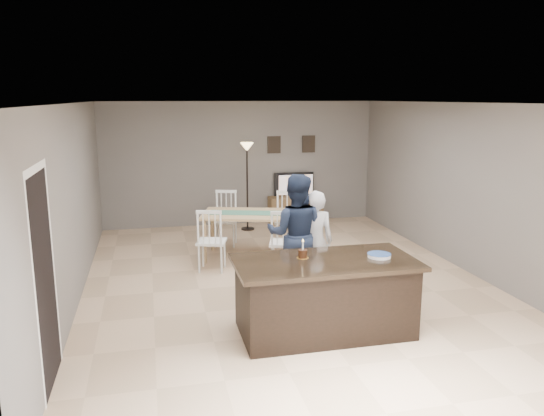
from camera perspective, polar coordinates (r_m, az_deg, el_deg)
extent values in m
plane|color=tan|center=(8.22, 1.54, -7.95)|extent=(8.00, 8.00, 0.00)
plane|color=slate|center=(11.73, -3.39, 4.80)|extent=(6.00, 0.00, 6.00)
plane|color=slate|center=(4.25, 15.59, -8.31)|extent=(6.00, 0.00, 6.00)
plane|color=slate|center=(7.68, -20.60, 0.33)|extent=(0.00, 8.00, 8.00)
plane|color=slate|center=(9.09, 20.22, 2.04)|extent=(0.00, 8.00, 8.00)
plane|color=white|center=(7.73, 1.65, 11.23)|extent=(8.00, 8.00, 0.00)
cube|color=black|center=(6.45, 5.67, -9.63)|extent=(2.00, 1.00, 0.85)
cube|color=black|center=(6.30, 5.75, -5.82)|extent=(2.15, 1.10, 0.05)
cube|color=brown|center=(11.95, 2.54, -0.17)|extent=(1.20, 0.40, 0.60)
imported|color=black|center=(11.91, 2.47, 2.55)|extent=(0.91, 0.12, 0.53)
plane|color=orange|center=(11.83, 2.58, 2.52)|extent=(0.78, 0.00, 0.78)
cube|color=black|center=(11.82, 0.22, 6.82)|extent=(0.30, 0.02, 0.38)
cube|color=black|center=(12.03, 3.96, 6.88)|extent=(0.30, 0.02, 0.38)
plane|color=black|center=(5.55, -23.20, -7.32)|extent=(0.00, 2.10, 2.10)
plane|color=white|center=(5.31, -24.11, 3.88)|extent=(0.00, 1.02, 1.02)
imported|color=silver|center=(7.66, 4.58, -3.61)|extent=(0.61, 0.46, 1.49)
imported|color=#182035|center=(7.55, 2.55, -2.86)|extent=(1.03, 0.92, 1.74)
cylinder|color=gold|center=(6.36, 3.32, -5.37)|extent=(0.15, 0.15, 0.00)
cylinder|color=#321C0D|center=(6.35, 3.32, -4.93)|extent=(0.11, 0.11, 0.10)
cylinder|color=white|center=(6.32, 3.33, -4.04)|extent=(0.02, 0.02, 0.11)
sphere|color=#FFBF4C|center=(6.30, 3.34, -3.50)|extent=(0.02, 0.02, 0.02)
cylinder|color=white|center=(6.51, 11.45, -5.15)|extent=(0.28, 0.28, 0.01)
cylinder|color=white|center=(6.50, 11.46, -5.04)|extent=(0.28, 0.28, 0.01)
cylinder|color=white|center=(6.50, 11.46, -4.93)|extent=(0.28, 0.28, 0.01)
cylinder|color=#325499|center=(6.50, 11.47, -4.85)|extent=(0.28, 0.28, 0.00)
cube|color=#A38358|center=(9.25, -2.18, -0.68)|extent=(1.91, 1.41, 0.04)
cylinder|color=#A38358|center=(9.07, -7.25, -3.62)|extent=(0.06, 0.06, 0.76)
cylinder|color=#A38358|center=(9.68, 2.60, -2.55)|extent=(0.06, 0.06, 0.76)
cube|color=#437962|center=(9.24, -2.18, -0.52)|extent=(1.54, 0.78, 0.01)
cube|color=silver|center=(8.68, -6.51, -3.62)|extent=(0.55, 0.54, 0.04)
cylinder|color=silver|center=(8.62, -7.86, -5.50)|extent=(0.03, 0.03, 0.46)
cylinder|color=silver|center=(8.88, -5.13, -4.91)|extent=(0.03, 0.03, 0.46)
cube|color=silver|center=(8.37, -6.82, -0.45)|extent=(0.40, 0.15, 0.05)
cube|color=silver|center=(8.56, 1.27, -3.77)|extent=(0.55, 0.54, 0.04)
cylinder|color=silver|center=(8.48, -0.01, -5.69)|extent=(0.03, 0.03, 0.46)
cylinder|color=silver|center=(8.79, 2.49, -5.06)|extent=(0.03, 0.03, 0.46)
cube|color=silver|center=(8.24, 1.24, -0.55)|extent=(0.40, 0.15, 0.05)
cube|color=silver|center=(10.11, -5.07, -1.38)|extent=(0.55, 0.54, 0.04)
cylinder|color=silver|center=(10.31, -3.91, -2.53)|extent=(0.03, 0.03, 0.46)
cylinder|color=silver|center=(10.03, -6.21, -2.98)|extent=(0.03, 0.03, 0.46)
cube|color=silver|center=(10.19, -4.97, 1.79)|extent=(0.40, 0.15, 0.05)
cube|color=silver|center=(10.00, 1.59, -1.47)|extent=(0.55, 0.54, 0.04)
cylinder|color=silver|center=(10.23, 2.63, -2.63)|extent=(0.03, 0.03, 0.46)
cylinder|color=silver|center=(9.91, 0.50, -3.10)|extent=(0.03, 0.03, 0.46)
cube|color=silver|center=(10.08, 1.64, 1.73)|extent=(0.40, 0.15, 0.05)
cylinder|color=black|center=(11.39, -2.63, -2.24)|extent=(0.28, 0.28, 0.03)
cylinder|color=black|center=(11.21, -2.67, 2.03)|extent=(0.04, 0.04, 1.71)
cone|color=#FFD48C|center=(11.10, -2.72, 6.58)|extent=(0.28, 0.28, 0.18)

